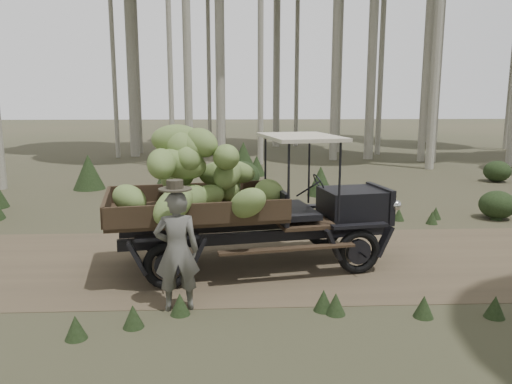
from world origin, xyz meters
TOP-DOWN VIEW (x-y plane):
  - ground at (0.00, 0.00)m, footprint 120.00×120.00m
  - dirt_track at (0.00, 0.00)m, footprint 70.00×4.00m
  - banana_truck at (-1.26, -0.28)m, footprint 5.08×2.85m
  - farmer at (-1.89, -1.96)m, footprint 0.65×0.50m
  - undergrowth at (0.68, 0.02)m, footprint 17.53×25.07m

SIDE VIEW (x-z plane):
  - ground at x=0.00m, z-range 0.00..0.00m
  - dirt_track at x=0.00m, z-range 0.00..0.01m
  - undergrowth at x=0.68m, z-range -0.14..1.21m
  - farmer at x=-1.89m, z-range -0.05..1.75m
  - banana_truck at x=-1.26m, z-range 0.19..2.65m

